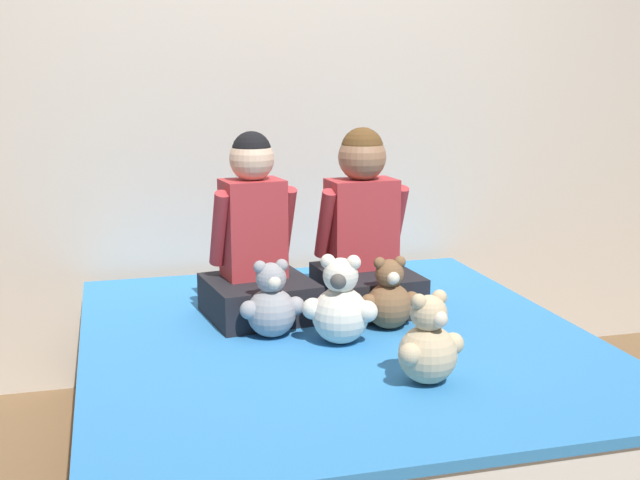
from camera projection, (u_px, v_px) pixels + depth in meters
name	position (u px, v px, depth m)	size (l,w,h in m)	color
ground_plane	(336.00, 469.00, 2.79)	(14.00, 14.00, 0.00)	brown
wall_behind_bed	(272.00, 95.00, 3.48)	(8.00, 0.06, 2.50)	beige
bed	(336.00, 403.00, 2.74)	(1.68, 1.85, 0.49)	#997F60
child_on_left	(256.00, 248.00, 2.85)	(0.40, 0.41, 0.66)	black
child_on_right	(364.00, 237.00, 2.95)	(0.35, 0.42, 0.66)	black
teddy_bear_held_by_left_child	(272.00, 305.00, 2.64)	(0.22, 0.16, 0.26)	#939399
teddy_bear_held_by_right_child	(389.00, 298.00, 2.73)	(0.21, 0.16, 0.25)	brown
teddy_bear_between_children	(340.00, 306.00, 2.58)	(0.23, 0.18, 0.29)	silver
teddy_bear_at_foot_of_bed	(428.00, 345.00, 2.25)	(0.21, 0.17, 0.27)	#D1B78E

